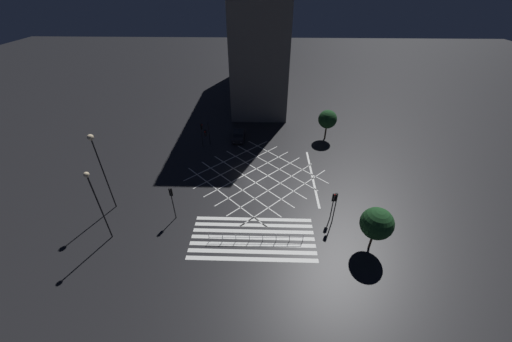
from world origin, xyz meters
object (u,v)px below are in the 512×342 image
(traffic_light_se_main, at_px, (335,202))
(waiting_car, at_px, (238,135))
(traffic_light_nw_main, at_px, (202,130))
(traffic_light_nw_cross, at_px, (207,132))
(street_lamp_west, at_px, (95,194))
(street_tree_far, at_px, (328,119))
(traffic_light_se_cross, at_px, (333,201))
(street_tree_near, at_px, (377,224))
(traffic_light_sw_cross, at_px, (172,197))
(street_lamp_east, at_px, (97,154))

(traffic_light_se_main, xyz_separation_m, waiting_car, (-11.73, 18.80, -2.22))
(traffic_light_nw_main, distance_m, traffic_light_nw_cross, 1.26)
(traffic_light_se_main, xyz_separation_m, street_lamp_west, (-23.16, -2.84, 2.85))
(street_tree_far, bearing_deg, traffic_light_se_cross, -97.72)
(street_tree_near, bearing_deg, traffic_light_nw_main, 135.85)
(traffic_light_nw_cross, bearing_deg, waiting_car, 129.06)
(street_tree_near, xyz_separation_m, waiting_car, (-14.82, 22.29, -2.71))
(traffic_light_sw_cross, relative_size, street_lamp_east, 0.44)
(street_lamp_west, distance_m, street_tree_far, 34.00)
(street_tree_near, bearing_deg, traffic_light_sw_cross, 169.68)
(traffic_light_se_main, height_order, street_lamp_east, street_lamp_east)
(traffic_light_nw_main, xyz_separation_m, street_tree_near, (20.15, -19.56, 0.51))
(traffic_light_se_cross, bearing_deg, street_tree_near, -143.69)
(traffic_light_sw_cross, distance_m, street_tree_near, 20.69)
(traffic_light_nw_cross, xyz_separation_m, street_lamp_west, (-7.07, -18.10, 2.79))
(traffic_light_se_main, distance_m, waiting_car, 22.27)
(traffic_light_sw_cross, relative_size, street_tree_far, 0.84)
(traffic_light_nw_main, bearing_deg, street_lamp_west, -107.90)
(traffic_light_se_main, bearing_deg, waiting_car, -58.03)
(traffic_light_nw_cross, bearing_deg, traffic_light_se_main, 46.53)
(traffic_light_se_main, xyz_separation_m, street_tree_far, (2.51, 19.33, 0.57))
(traffic_light_nw_main, height_order, traffic_light_se_cross, traffic_light_nw_main)
(street_lamp_east, xyz_separation_m, street_lamp_west, (1.62, -4.63, -1.50))
(traffic_light_se_cross, bearing_deg, traffic_light_se_main, -179.36)
(traffic_light_se_main, xyz_separation_m, traffic_light_se_cross, (-0.01, 0.72, -0.45))
(street_lamp_east, bearing_deg, street_tree_near, -10.72)
(street_tree_far, bearing_deg, waiting_car, -177.88)
(street_lamp_east, distance_m, street_tree_far, 32.66)
(waiting_car, bearing_deg, street_lamp_west, -27.84)
(street_lamp_west, bearing_deg, waiting_car, 62.16)
(traffic_light_se_cross, height_order, waiting_car, traffic_light_se_cross)
(traffic_light_nw_main, bearing_deg, traffic_light_se_main, -43.28)
(street_tree_far, bearing_deg, street_lamp_east, -147.27)
(traffic_light_sw_cross, bearing_deg, street_lamp_west, 117.36)
(street_lamp_east, bearing_deg, waiting_car, 52.52)
(traffic_light_nw_main, xyz_separation_m, street_tree_far, (19.57, 3.26, 0.60))
(traffic_light_se_main, xyz_separation_m, street_lamp_east, (-24.78, 1.78, 4.35))
(traffic_light_nw_cross, distance_m, street_tree_far, 19.05)
(street_lamp_west, distance_m, street_tree_near, 26.37)
(traffic_light_se_cross, bearing_deg, waiting_car, 32.97)
(street_tree_far, bearing_deg, street_tree_near, -88.55)
(traffic_light_se_cross, xyz_separation_m, street_tree_near, (3.10, -4.22, 0.94))
(traffic_light_se_cross, relative_size, street_lamp_west, 0.41)
(traffic_light_se_main, height_order, waiting_car, traffic_light_se_main)
(traffic_light_nw_main, relative_size, waiting_car, 0.95)
(street_lamp_east, xyz_separation_m, street_tree_far, (27.29, 17.54, -3.78))
(traffic_light_nw_cross, bearing_deg, street_lamp_west, -21.33)
(waiting_car, bearing_deg, traffic_light_sw_cross, -16.56)
(street_tree_near, relative_size, waiting_car, 1.17)
(street_lamp_west, bearing_deg, street_tree_near, -1.42)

